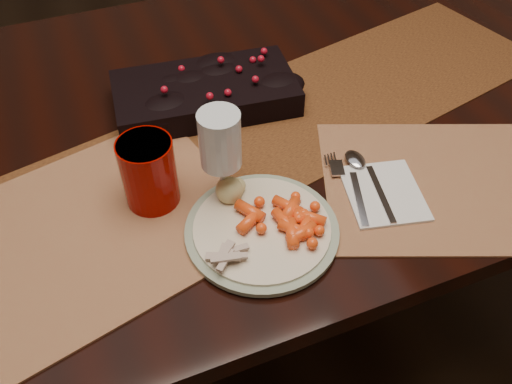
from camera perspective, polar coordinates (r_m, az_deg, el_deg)
name	(u,v)px	position (r m, az deg, el deg)	size (l,w,h in m)	color
floor	(228,314)	(1.65, -2.99, -12.69)	(5.00, 5.00, 0.00)	black
dining_table	(222,234)	(1.34, -3.60, -4.43)	(1.80, 1.00, 0.75)	black
table_runner	(208,157)	(0.98, -5.11, 3.74)	(1.55, 0.32, 0.00)	#57380B
centerpiece	(205,90)	(1.07, -5.39, 10.68)	(0.35, 0.18, 0.07)	black
placemat_main	(449,183)	(0.98, 19.64, 0.87)	(0.43, 0.31, 0.00)	brown
placemat_second	(84,233)	(0.89, -17.61, -4.15)	(0.50, 0.36, 0.00)	brown
dinner_plate	(262,229)	(0.85, 0.62, -3.96)	(0.24, 0.24, 0.01)	beige
baby_carrots	(282,223)	(0.83, 2.71, -3.25)	(0.12, 0.10, 0.02)	#FF4B15
mashed_potatoes	(236,185)	(0.87, -2.12, 0.70)	(0.08, 0.07, 0.04)	beige
turkey_shreds	(234,256)	(0.79, -2.31, -6.70)	(0.07, 0.06, 0.02)	#D3AA8D
napkin	(384,193)	(0.93, 13.28, -0.10)	(0.12, 0.14, 0.00)	silver
fork	(353,190)	(0.92, 10.20, 0.18)	(0.02, 0.15, 0.00)	white
spoon	(372,183)	(0.93, 12.14, 0.98)	(0.03, 0.16, 0.00)	silver
red_cup	(149,172)	(0.87, -11.21, 2.03)	(0.09, 0.09, 0.12)	#880500
wine_glass	(221,161)	(0.84, -3.67, 3.26)	(0.06, 0.06, 0.18)	#ACC6D5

